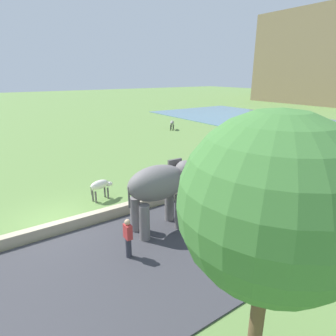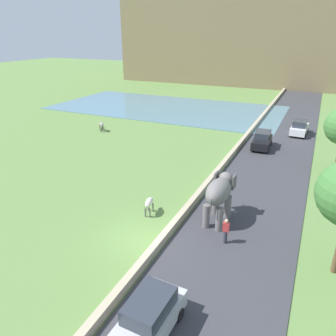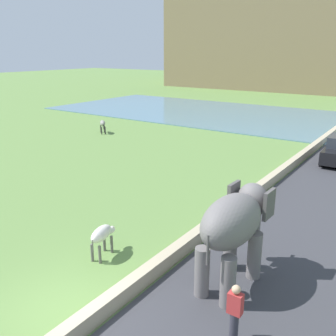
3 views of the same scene
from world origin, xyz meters
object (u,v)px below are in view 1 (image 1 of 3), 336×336
object	(u,v)px
elephant	(162,186)
cow_white	(101,185)
person_beside_elephant	(128,238)
cow_grey	(172,123)

from	to	relation	value
elephant	cow_white	distance (m)	4.73
cow_white	elephant	bearing A→B (deg)	13.71
cow_white	person_beside_elephant	bearing A→B (deg)	-11.55
cow_grey	cow_white	size ratio (longest dim) A/B	0.89
elephant	person_beside_elephant	bearing A→B (deg)	-63.47
person_beside_elephant	elephant	bearing A→B (deg)	116.53
elephant	cow_grey	xyz separation A→B (m)	(-19.02, 13.91, -1.20)
cow_white	cow_grey	bearing A→B (deg)	134.19
elephant	cow_white	world-z (taller)	elephant
elephant	person_beside_elephant	size ratio (longest dim) A/B	2.13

